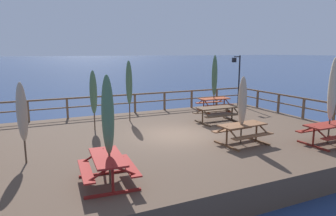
{
  "coord_description": "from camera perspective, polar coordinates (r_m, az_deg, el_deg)",
  "views": [
    {
      "loc": [
        -5.67,
        -11.22,
        4.32
      ],
      "look_at": [
        0.0,
        0.81,
        1.87
      ],
      "focal_mm": 32.92,
      "sensor_mm": 36.0,
      "label": 1
    }
  ],
  "objects": [
    {
      "name": "lamp_post_hooked",
      "position": [
        20.13,
        12.71,
        6.38
      ],
      "size": [
        0.68,
        0.27,
        3.2
      ],
      "color": "black",
      "rests_on": "wooden_deck"
    },
    {
      "name": "picnic_table_mid_right",
      "position": [
        11.93,
        13.58,
        -3.9
      ],
      "size": [
        1.93,
        1.52,
        0.78
      ],
      "color": "brown",
      "rests_on": "wooden_deck"
    },
    {
      "name": "picnic_table_front_left",
      "position": [
        15.33,
        9.2,
        -0.55
      ],
      "size": [
        2.1,
        1.42,
        0.78
      ],
      "color": "brown",
      "rests_on": "wooden_deck"
    },
    {
      "name": "patio_umbrella_tall_front",
      "position": [
        11.72,
        13.62,
        1.2
      ],
      "size": [
        0.32,
        0.32,
        2.56
      ],
      "color": "#4C3828",
      "rests_on": "wooden_deck"
    },
    {
      "name": "picnic_table_back_left",
      "position": [
        18.17,
        8.53,
        1.15
      ],
      "size": [
        1.81,
        1.47,
        0.78
      ],
      "color": "#993819",
      "rests_on": "wooden_deck"
    },
    {
      "name": "patio_umbrella_tall_mid_left",
      "position": [
        13.79,
        -13.66,
        2.8
      ],
      "size": [
        0.32,
        0.32,
        2.65
      ],
      "color": "#4C3828",
      "rests_on": "wooden_deck"
    },
    {
      "name": "wooden_deck",
      "position": [
        13.16,
        1.51,
        -6.74
      ],
      "size": [
        15.12,
        10.76,
        0.87
      ],
      "primitive_type": "cube",
      "color": "brown",
      "rests_on": "ground"
    },
    {
      "name": "picnic_table_back_right",
      "position": [
        8.33,
        -11.11,
        -10.12
      ],
      "size": [
        1.53,
        1.82,
        0.78
      ],
      "color": "maroon",
      "rests_on": "wooden_deck"
    },
    {
      "name": "patio_umbrella_tall_mid_right",
      "position": [
        15.3,
        -7.22,
        4.62
      ],
      "size": [
        0.32,
        0.32,
        3.02
      ],
      "color": "#4C3828",
      "rests_on": "wooden_deck"
    },
    {
      "name": "ground_plane",
      "position": [
        13.29,
        1.5,
        -8.54
      ],
      "size": [
        600.0,
        600.0,
        0.0
      ],
      "primitive_type": "plane",
      "color": "navy"
    },
    {
      "name": "patio_umbrella_tall_back_left",
      "position": [
        12.86,
        28.2,
        3.02
      ],
      "size": [
        0.32,
        0.32,
        3.25
      ],
      "color": "#4C3828",
      "rests_on": "wooden_deck"
    },
    {
      "name": "patio_umbrella_short_mid",
      "position": [
        10.37,
        -25.41,
        -0.73
      ],
      "size": [
        0.32,
        0.32,
        2.55
      ],
      "color": "#4C3828",
      "rests_on": "wooden_deck"
    },
    {
      "name": "patio_umbrella_short_back",
      "position": [
        7.99,
        -11.08,
        -1.41
      ],
      "size": [
        0.32,
        0.32,
        2.89
      ],
      "color": "#4C3828",
      "rests_on": "wooden_deck"
    },
    {
      "name": "patio_umbrella_short_front",
      "position": [
        17.89,
        8.61,
        5.88
      ],
      "size": [
        0.32,
        0.32,
        3.25
      ],
      "color": "#4C3828",
      "rests_on": "wooden_deck"
    },
    {
      "name": "railing_waterside_far",
      "position": [
        17.61,
        -6.15,
        1.56
      ],
      "size": [
        14.92,
        0.1,
        1.09
      ],
      "color": "brown",
      "rests_on": "wooden_deck"
    },
    {
      "name": "railing_side_right",
      "position": [
        17.44,
        23.84,
        0.61
      ],
      "size": [
        0.1,
        10.56,
        1.09
      ],
      "color": "brown",
      "rests_on": "wooden_deck"
    },
    {
      "name": "picnic_table_mid_centre",
      "position": [
        13.11,
        27.78,
        -3.51
      ],
      "size": [
        2.06,
        1.41,
        0.78
      ],
      "color": "maroon",
      "rests_on": "wooden_deck"
    }
  ]
}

